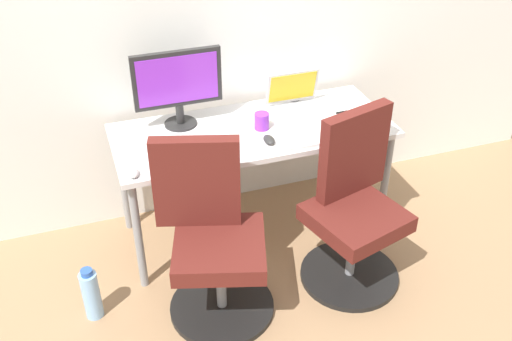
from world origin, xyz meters
TOP-DOWN VIEW (x-y plane):
  - ground_plane at (0.00, 0.00)m, footprint 5.28×5.28m
  - desk at (0.00, 0.00)m, footprint 1.53×0.63m
  - office_chair_left at (-0.38, -0.51)m, footprint 0.55×0.55m
  - office_chair_right at (0.38, -0.51)m, footprint 0.54×0.54m
  - water_bottle_on_floor at (-1.00, -0.40)m, footprint 0.09×0.09m
  - desktop_monitor at (-0.37, 0.17)m, footprint 0.48×0.18m
  - open_laptop at (0.30, 0.11)m, footprint 0.31×0.27m
  - keyboard_by_monitor at (-0.41, -0.04)m, footprint 0.34×0.12m
  - keyboard_by_laptop at (0.26, -0.23)m, footprint 0.34×0.12m
  - mouse_by_monitor at (-0.70, -0.24)m, footprint 0.06×0.10m
  - mouse_by_laptop at (0.03, -0.17)m, footprint 0.06×0.10m
  - coffee_mug at (0.04, -0.02)m, footprint 0.08×0.08m
  - pen_cup at (0.34, 0.25)m, footprint 0.07×0.07m
  - phone_near_monitor at (0.54, -0.06)m, footprint 0.07×0.14m

SIDE VIEW (x-z plane):
  - ground_plane at x=0.00m, z-range 0.00..0.00m
  - water_bottle_on_floor at x=-1.00m, z-range -0.01..0.30m
  - office_chair_left at x=-0.38m, z-range -0.05..0.89m
  - office_chair_right at x=0.38m, z-range -0.05..0.89m
  - desk at x=0.00m, z-range 0.28..0.99m
  - phone_near_monitor at x=0.54m, z-range 0.70..0.71m
  - keyboard_by_monitor at x=-0.41m, z-range 0.70..0.72m
  - keyboard_by_laptop at x=0.26m, z-range 0.70..0.72m
  - mouse_by_monitor at x=-0.70m, z-range 0.70..0.74m
  - mouse_by_laptop at x=0.03m, z-range 0.70..0.74m
  - coffee_mug at x=0.04m, z-range 0.70..0.80m
  - pen_cup at x=0.34m, z-range 0.70..0.81m
  - open_laptop at x=0.30m, z-range 0.65..0.87m
  - desktop_monitor at x=-0.37m, z-range 0.74..1.17m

